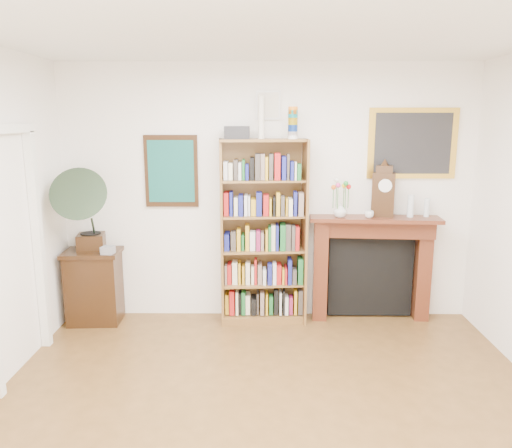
{
  "coord_description": "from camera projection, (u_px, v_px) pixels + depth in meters",
  "views": [
    {
      "loc": [
        -0.08,
        -2.93,
        2.21
      ],
      "look_at": [
        -0.12,
        1.6,
        1.25
      ],
      "focal_mm": 35.0,
      "sensor_mm": 36.0,
      "label": 1
    }
  ],
  "objects": [
    {
      "name": "side_cabinet",
      "position": [
        94.0,
        286.0,
        5.47
      ],
      "size": [
        0.61,
        0.46,
        0.81
      ],
      "primitive_type": "cube",
      "rotation": [
        0.0,
        0.0,
        0.04
      ],
      "color": "black",
      "rests_on": "floor"
    },
    {
      "name": "bookshelf",
      "position": [
        263.0,
        222.0,
        5.36
      ],
      "size": [
        0.95,
        0.4,
        2.31
      ],
      "rotation": [
        0.0,
        0.0,
        0.08
      ],
      "color": "brown",
      "rests_on": "floor"
    },
    {
      "name": "teal_poster",
      "position": [
        171.0,
        171.0,
        5.42
      ],
      "size": [
        0.58,
        0.04,
        0.78
      ],
      "color": "black",
      "rests_on": "back_wall"
    },
    {
      "name": "fireplace",
      "position": [
        372.0,
        259.0,
        5.52
      ],
      "size": [
        1.41,
        0.44,
        1.17
      ],
      "rotation": [
        0.0,
        0.0,
        -0.08
      ],
      "color": "#452110",
      "rests_on": "floor"
    },
    {
      "name": "mantel_clock",
      "position": [
        383.0,
        192.0,
        5.34
      ],
      "size": [
        0.26,
        0.19,
        0.55
      ],
      "rotation": [
        0.0,
        0.0,
        -0.28
      ],
      "color": "black",
      "rests_on": "fireplace"
    },
    {
      "name": "bottle_right",
      "position": [
        427.0,
        207.0,
        5.36
      ],
      "size": [
        0.06,
        0.06,
        0.2
      ],
      "primitive_type": "cylinder",
      "color": "silver",
      "rests_on": "fireplace"
    },
    {
      "name": "teacup",
      "position": [
        369.0,
        214.0,
        5.3
      ],
      "size": [
        0.12,
        0.12,
        0.08
      ],
      "primitive_type": "imported",
      "rotation": [
        0.0,
        0.0,
        -0.28
      ],
      "color": "silver",
      "rests_on": "fireplace"
    },
    {
      "name": "bottle_left",
      "position": [
        411.0,
        206.0,
        5.34
      ],
      "size": [
        0.07,
        0.07,
        0.24
      ],
      "primitive_type": "cylinder",
      "color": "silver",
      "rests_on": "fireplace"
    },
    {
      "name": "small_picture",
      "position": [
        268.0,
        105.0,
        5.27
      ],
      "size": [
        0.26,
        0.04,
        0.3
      ],
      "color": "white",
      "rests_on": "back_wall"
    },
    {
      "name": "gramophone",
      "position": [
        83.0,
        205.0,
        5.2
      ],
      "size": [
        0.67,
        0.79,
        0.92
      ],
      "rotation": [
        0.0,
        0.0,
        0.18
      ],
      "color": "black",
      "rests_on": "side_cabinet"
    },
    {
      "name": "cd_stack",
      "position": [
        108.0,
        250.0,
        5.26
      ],
      "size": [
        0.14,
        0.14,
        0.08
      ],
      "primitive_type": "cube",
      "rotation": [
        0.0,
        0.0,
        -0.18
      ],
      "color": "#ABACB7",
      "rests_on": "side_cabinet"
    },
    {
      "name": "gilt_painting",
      "position": [
        413.0,
        143.0,
        5.34
      ],
      "size": [
        0.95,
        0.04,
        0.75
      ],
      "color": "gold",
      "rests_on": "back_wall"
    },
    {
      "name": "room",
      "position": [
        274.0,
        255.0,
        3.04
      ],
      "size": [
        4.51,
        5.01,
        2.81
      ],
      "color": "brown",
      "rests_on": "ground"
    },
    {
      "name": "door_casing",
      "position": [
        12.0,
        232.0,
        4.26
      ],
      "size": [
        0.08,
        1.02,
        2.17
      ],
      "color": "white",
      "rests_on": "left_wall"
    },
    {
      "name": "flower_vase",
      "position": [
        340.0,
        210.0,
        5.33
      ],
      "size": [
        0.17,
        0.17,
        0.15
      ],
      "primitive_type": "imported",
      "rotation": [
        0.0,
        0.0,
        0.22
      ],
      "color": "silver",
      "rests_on": "fireplace"
    }
  ]
}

